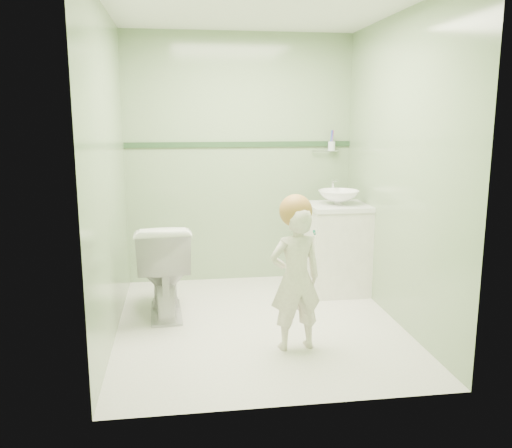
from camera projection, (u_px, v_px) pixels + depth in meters
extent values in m
plane|color=white|center=(259.00, 324.00, 4.30)|extent=(2.50, 2.50, 0.00)
cube|color=#91B07D|center=(240.00, 160.00, 5.27)|extent=(2.20, 0.04, 2.40)
cube|color=#91B07D|center=(294.00, 198.00, 2.85)|extent=(2.20, 0.04, 2.40)
cube|color=#91B07D|center=(108.00, 175.00, 3.91)|extent=(0.04, 2.50, 2.40)
cube|color=#91B07D|center=(398.00, 171.00, 4.22)|extent=(0.04, 2.50, 2.40)
plane|color=white|center=(259.00, 4.00, 3.82)|extent=(2.50, 2.50, 0.00)
cube|color=#284828|center=(240.00, 144.00, 5.23)|extent=(2.20, 0.02, 0.05)
cube|color=silver|center=(337.00, 250.00, 5.02)|extent=(0.52, 0.50, 0.80)
cube|color=white|center=(338.00, 206.00, 4.93)|extent=(0.54, 0.52, 0.04)
imported|color=white|center=(339.00, 197.00, 4.92)|extent=(0.37, 0.37, 0.13)
cylinder|color=silver|center=(333.00, 188.00, 5.10)|extent=(0.03, 0.03, 0.18)
cylinder|color=silver|center=(334.00, 180.00, 5.04)|extent=(0.02, 0.12, 0.02)
cylinder|color=silver|center=(325.00, 151.00, 5.33)|extent=(0.26, 0.02, 0.02)
cylinder|color=silver|center=(332.00, 146.00, 5.31)|extent=(0.07, 0.07, 0.09)
cylinder|color=purple|center=(332.00, 139.00, 5.28)|extent=(0.01, 0.01, 0.17)
cylinder|color=blue|center=(331.00, 139.00, 5.29)|extent=(0.01, 0.01, 0.17)
cylinder|color=blue|center=(331.00, 139.00, 5.28)|extent=(0.01, 0.01, 0.17)
cylinder|color=#BD343B|center=(332.00, 139.00, 5.30)|extent=(0.01, 0.01, 0.17)
imported|color=white|center=(164.00, 268.00, 4.45)|extent=(0.47, 0.78, 0.78)
imported|color=beige|center=(296.00, 279.00, 3.76)|extent=(0.40, 0.30, 1.02)
sphere|color=#A47234|center=(296.00, 211.00, 3.69)|extent=(0.23, 0.23, 0.23)
cylinder|color=#178F7C|center=(315.00, 233.00, 3.59)|extent=(0.06, 0.14, 0.06)
cube|color=white|center=(303.00, 226.00, 3.61)|extent=(0.03, 0.03, 0.02)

